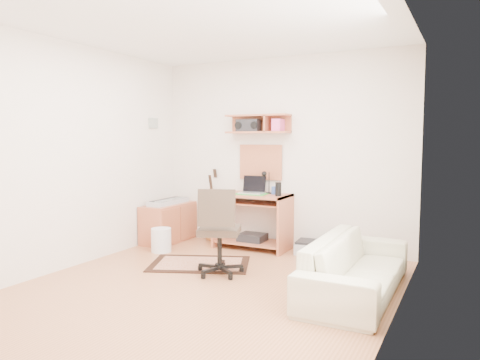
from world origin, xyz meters
The scene contains 22 objects.
floor centered at (0.00, 0.00, -0.01)m, with size 3.60×4.00×0.01m, color #B8774D.
ceiling centered at (0.00, 0.00, 2.60)m, with size 3.60×4.00×0.01m, color white.
back_wall centered at (0.00, 2.00, 1.30)m, with size 3.60×0.01×2.60m, color silver.
left_wall centered at (-1.80, 0.00, 1.30)m, with size 0.01×4.00×2.60m, color silver.
right_wall centered at (1.80, 0.00, 1.30)m, with size 0.01×4.00×2.60m, color silver.
wall_shelf centered at (-0.30, 1.88, 1.70)m, with size 0.90×0.25×0.26m, color #B96341.
cork_board centered at (-0.30, 1.98, 1.17)m, with size 0.64×0.03×0.49m, color tan.
wall_photo centered at (-1.79, 1.50, 1.72)m, with size 0.02×0.20×0.15m, color #4C8CBF.
desk centered at (-0.30, 1.73, 0.38)m, with size 1.00×0.55×0.75m, color #B96341, non-canonical shape.
laptop centered at (-0.31, 1.71, 0.87)m, with size 0.32×0.32×0.25m, color silver, non-canonical shape.
speaker centered at (0.09, 1.68, 0.84)m, with size 0.08×0.08×0.18m, color black.
desk_lamp centered at (-0.12, 1.87, 0.90)m, with size 0.10×0.10×0.30m, color black, non-canonical shape.
pencil_cup centered at (-0.03, 1.83, 0.80)m, with size 0.07×0.07×0.11m, color #324F96.
boombox centered at (-0.44, 1.87, 1.68)m, with size 0.33×0.15×0.17m, color black.
rug centered at (-0.51, 0.70, 0.01)m, with size 1.16×0.77×0.02m, color #D0B28C.
task_chair centered at (-0.11, 0.48, 0.49)m, with size 0.50×0.50×0.98m, color #34291E, non-canonical shape.
cabinet centered at (-1.58, 1.55, 0.28)m, with size 0.40×0.90×0.55m, color #B96341.
music_keyboard centered at (-1.58, 1.55, 0.58)m, with size 0.23×0.74×0.06m, color #B2B5BA.
guitar centered at (-1.04, 1.86, 0.53)m, with size 0.28×0.18×1.06m, color #A86833, non-canonical shape.
waste_basket centered at (-1.30, 0.99, 0.16)m, with size 0.26×0.26×0.31m, color white.
printer centered at (0.54, 1.79, 0.09)m, with size 0.43×0.33×0.16m, color #A5A8AA.
sofa centered at (1.38, 0.53, 0.36)m, with size 1.84×0.54×0.72m, color beige.
Camera 1 is at (2.34, -3.80, 1.49)m, focal length 33.98 mm.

